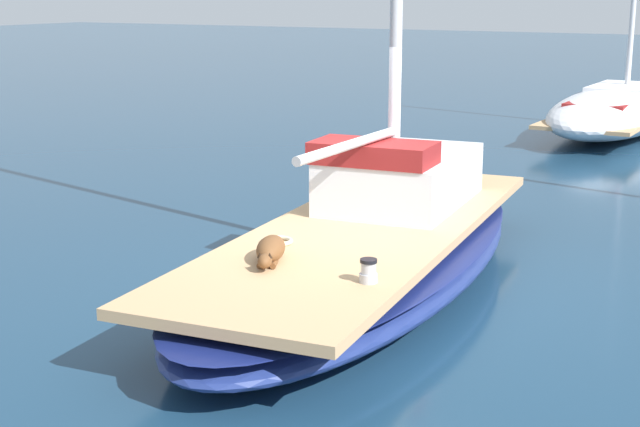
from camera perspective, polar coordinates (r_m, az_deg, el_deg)
ground_plane at (r=10.10m, az=2.74°, el=-4.40°), size 120.00×120.00×0.00m
sailboat_main at (r=10.00m, az=2.77°, el=-2.57°), size 3.19×7.44×0.66m
cabin_house at (r=10.87m, az=4.85°, el=2.34°), size 1.60×2.34×0.84m
dog_brown at (r=8.62m, az=-3.08°, el=-2.27°), size 0.49×0.90×0.22m
deck_winch at (r=8.01m, az=2.99°, el=-3.58°), size 0.16×0.16×0.21m
coiled_rope at (r=9.24m, az=-2.67°, el=-1.70°), size 0.32×0.32×0.04m
moored_boat_far_astern at (r=21.76m, az=17.84°, el=6.14°), size 2.65×7.29×5.94m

